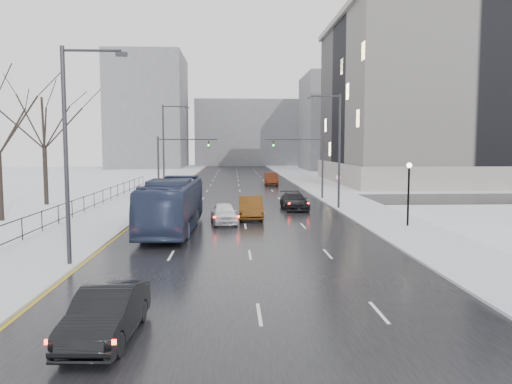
{
  "coord_description": "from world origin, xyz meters",
  "views": [
    {
      "loc": [
        -0.85,
        -2.97,
        5.59
      ],
      "look_at": [
        0.69,
        30.04,
        2.5
      ],
      "focal_mm": 35.0,
      "sensor_mm": 36.0,
      "label": 1
    }
  ],
  "objects": [
    {
      "name": "civic_building",
      "position": [
        35.0,
        72.0,
        11.21
      ],
      "size": [
        41.0,
        31.0,
        24.8
      ],
      "color": "gray",
      "rests_on": "ground"
    },
    {
      "name": "sedan_center_near",
      "position": [
        -1.51,
        32.44,
        0.78
      ],
      "size": [
        2.2,
        4.51,
        1.48
      ],
      "primitive_type": "imported",
      "rotation": [
        0.0,
        0.0,
        0.1
      ],
      "color": "white",
      "rests_on": "road"
    },
    {
      "name": "no_uturn_sign",
      "position": [
        9.2,
        44.0,
        2.3
      ],
      "size": [
        0.6,
        0.06,
        2.7
      ],
      "color": "#2D2D33",
      "rests_on": "sidewalk_right"
    },
    {
      "name": "sedan_right_near",
      "position": [
        0.5,
        34.75,
        0.88
      ],
      "size": [
        1.78,
        5.11,
        1.68
      ],
      "primitive_type": "imported",
      "rotation": [
        0.0,
        0.0,
        -0.0
      ],
      "color": "#57300E",
      "rests_on": "road"
    },
    {
      "name": "sedan_left_near",
      "position": [
        -4.5,
        11.13,
        0.79
      ],
      "size": [
        1.81,
        4.62,
        1.5
      ],
      "primitive_type": "imported",
      "rotation": [
        0.0,
        0.0,
        -0.05
      ],
      "color": "black",
      "rests_on": "road"
    },
    {
      "name": "streetlight_l_far",
      "position": [
        -8.17,
        52.0,
        5.62
      ],
      "size": [
        2.95,
        0.25,
        10.0
      ],
      "color": "#2D2D33",
      "rests_on": "ground"
    },
    {
      "name": "streetlight_r_mid",
      "position": [
        8.17,
        40.0,
        5.62
      ],
      "size": [
        2.95,
        0.25,
        10.0
      ],
      "color": "#2D2D33",
      "rests_on": "ground"
    },
    {
      "name": "bldg_far_right",
      "position": [
        28.0,
        115.0,
        11.0
      ],
      "size": [
        24.0,
        20.0,
        22.0
      ],
      "primitive_type": "cube",
      "color": "slate",
      "rests_on": "ground"
    },
    {
      "name": "cross_road",
      "position": [
        0.0,
        48.0,
        0.02
      ],
      "size": [
        130.0,
        10.0,
        0.04
      ],
      "primitive_type": "cube",
      "color": "black",
      "rests_on": "ground"
    },
    {
      "name": "park_strip",
      "position": [
        -20.0,
        60.0,
        0.06
      ],
      "size": [
        14.0,
        150.0,
        0.12
      ],
      "primitive_type": "cube",
      "color": "white",
      "rests_on": "ground"
    },
    {
      "name": "road",
      "position": [
        0.0,
        60.0,
        0.02
      ],
      "size": [
        16.0,
        150.0,
        0.04
      ],
      "primitive_type": "cube",
      "color": "black",
      "rests_on": "ground"
    },
    {
      "name": "sedan_right_far",
      "position": [
        4.5,
        39.98,
        0.76
      ],
      "size": [
        2.32,
        5.1,
        1.45
      ],
      "primitive_type": "imported",
      "rotation": [
        0.0,
        0.0,
        0.06
      ],
      "color": "black",
      "rests_on": "road"
    },
    {
      "name": "iron_fence",
      "position": [
        -13.0,
        30.0,
        0.91
      ],
      "size": [
        0.06,
        70.0,
        1.3
      ],
      "color": "black",
      "rests_on": "sidewalk_left"
    },
    {
      "name": "lamppost_r_mid",
      "position": [
        11.0,
        30.0,
        2.94
      ],
      "size": [
        0.36,
        0.36,
        4.28
      ],
      "color": "black",
      "rests_on": "sidewalk_right"
    },
    {
      "name": "bldg_far_center",
      "position": [
        4.0,
        140.0,
        9.0
      ],
      "size": [
        30.0,
        18.0,
        18.0
      ],
      "primitive_type": "cube",
      "color": "slate",
      "rests_on": "ground"
    },
    {
      "name": "tree_park_e",
      "position": [
        -18.2,
        44.0,
        0.0
      ],
      "size": [
        9.45,
        9.45,
        13.5
      ],
      "primitive_type": null,
      "color": "black",
      "rests_on": "ground"
    },
    {
      "name": "sidewalk_right",
      "position": [
        10.5,
        60.0,
        0.08
      ],
      "size": [
        5.0,
        150.0,
        0.16
      ],
      "primitive_type": "cube",
      "color": "silver",
      "rests_on": "ground"
    },
    {
      "name": "mast_signal_left",
      "position": [
        -7.33,
        48.0,
        4.11
      ],
      "size": [
        6.1,
        0.33,
        6.5
      ],
      "color": "#2D2D33",
      "rests_on": "ground"
    },
    {
      "name": "bus",
      "position": [
        -4.8,
        29.57,
        1.75
      ],
      "size": [
        3.18,
        12.31,
        3.41
      ],
      "primitive_type": "imported",
      "rotation": [
        0.0,
        0.0,
        -0.03
      ],
      "color": "#2A3452",
      "rests_on": "road"
    },
    {
      "name": "mast_signal_right",
      "position": [
        7.33,
        48.0,
        4.11
      ],
      "size": [
        6.1,
        0.33,
        6.5
      ],
      "color": "#2D2D33",
      "rests_on": "ground"
    },
    {
      "name": "sedan_right_distant",
      "position": [
        4.5,
        66.36,
        0.9
      ],
      "size": [
        1.98,
        5.29,
        1.72
      ],
      "primitive_type": "imported",
      "rotation": [
        0.0,
        0.0,
        -0.03
      ],
      "color": "#461A0C",
      "rests_on": "road"
    },
    {
      "name": "tree_park_d",
      "position": [
        -17.8,
        34.0,
        0.0
      ],
      "size": [
        8.75,
        8.75,
        12.5
      ],
      "primitive_type": null,
      "color": "black",
      "rests_on": "ground"
    },
    {
      "name": "bldg_far_left",
      "position": [
        -22.0,
        125.0,
        14.0
      ],
      "size": [
        18.0,
        22.0,
        28.0
      ],
      "primitive_type": "cube",
      "color": "slate",
      "rests_on": "ground"
    },
    {
      "name": "sidewalk_left",
      "position": [
        -10.5,
        60.0,
        0.08
      ],
      "size": [
        5.0,
        150.0,
        0.16
      ],
      "primitive_type": "cube",
      "color": "silver",
      "rests_on": "ground"
    },
    {
      "name": "streetlight_l_near",
      "position": [
        -8.17,
        20.0,
        5.62
      ],
      "size": [
        2.95,
        0.25,
        10.0
      ],
      "color": "#2D2D33",
      "rests_on": "ground"
    }
  ]
}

